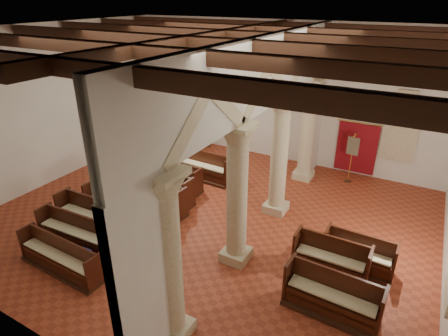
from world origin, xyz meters
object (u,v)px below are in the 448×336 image
processional_banner (350,165)px  nave_pew_0 (61,261)px  pipe_organ (189,117)px  aisle_pew_0 (331,301)px  lectern (204,136)px

processional_banner → nave_pew_0: processional_banner is taller
pipe_organ → aisle_pew_0: bearing=-39.9°
pipe_organ → aisle_pew_0: 12.02m
pipe_organ → lectern: 1.19m
lectern → pipe_organ: bearing=-161.9°
nave_pew_0 → aisle_pew_0: bearing=18.4°
pipe_organ → aisle_pew_0: pipe_organ is taller
lectern → aisle_pew_0: size_ratio=0.58×
processional_banner → lectern: bearing=-173.6°
lectern → aisle_pew_0: 11.33m
nave_pew_0 → lectern: bearing=100.2°
nave_pew_0 → pipe_organ: bearing=105.0°
nave_pew_0 → aisle_pew_0: size_ratio=1.23×
aisle_pew_0 → nave_pew_0: bearing=-160.8°
lectern → processional_banner: size_ratio=0.64×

